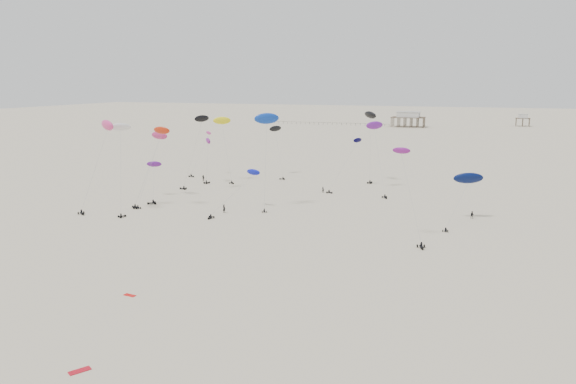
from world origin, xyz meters
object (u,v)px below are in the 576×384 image
at_px(rig_0, 241,185).
at_px(rig_4, 376,135).
at_px(spectator_0, 224,213).
at_px(pavilion_small, 523,121).
at_px(pavilion_main, 408,120).

bearing_deg(rig_0, rig_4, -122.74).
bearing_deg(spectator_0, rig_4, -107.57).
relative_size(pavilion_small, rig_4, 0.42).
bearing_deg(pavilion_main, rig_0, -91.09).
xyz_separation_m(rig_0, spectator_0, (-2.55, -3.59, -5.83)).
distance_m(pavilion_main, rig_0, 252.74).
bearing_deg(rig_4, rig_0, 24.08).
height_order(rig_0, spectator_0, rig_0).
bearing_deg(pavilion_main, rig_4, -84.88).
height_order(rig_0, rig_4, rig_4).
distance_m(pavilion_main, rig_4, 218.43).
bearing_deg(pavilion_small, rig_0, -104.82).
relative_size(pavilion_main, rig_4, 0.99).
relative_size(rig_0, spectator_0, 7.26).
height_order(pavilion_small, rig_4, rig_4).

